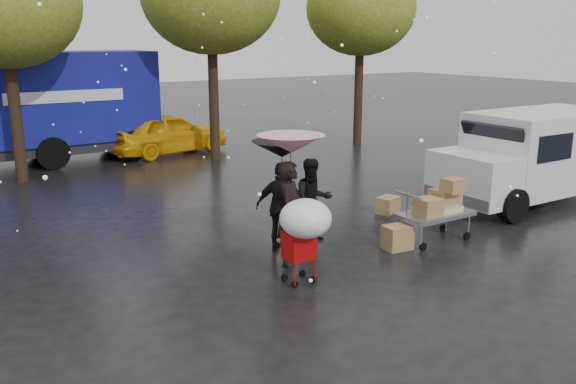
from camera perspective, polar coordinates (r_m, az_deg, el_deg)
ground at (r=10.91m, az=4.34°, el=-6.94°), size 90.00×90.00×0.00m
person_pink at (r=10.72m, az=0.25°, el=-2.01°), size 0.80×0.79×1.87m
person_middle at (r=11.97m, az=2.32°, el=-0.78°), size 0.92×0.79×1.66m
person_black at (r=11.42m, az=-0.56°, el=-1.41°), size 1.01×0.98×1.70m
umbrella_pink at (r=10.44m, az=0.26°, el=4.54°), size 1.17×1.17×2.33m
umbrella_black at (r=11.17m, az=-0.58°, el=4.02°), size 1.12×1.12×2.10m
vendor_cart at (r=12.38m, az=13.92°, el=-1.20°), size 1.52×0.80×1.27m
shopping_cart at (r=9.72m, az=1.55°, el=-2.94°), size 0.84×0.84×1.46m
white_van at (r=15.97m, az=21.87°, el=3.23°), size 4.91×2.18×2.20m
blue_truck at (r=20.89m, az=-23.00°, el=7.17°), size 8.30×2.60×3.50m
box_ground_near at (r=11.85m, az=10.19°, el=-4.20°), size 0.55×0.46×0.46m
box_ground_far at (r=14.20m, az=9.34°, el=-1.21°), size 0.58×0.51×0.38m
yellow_taxi at (r=21.58m, az=-11.21°, el=5.45°), size 4.50×2.48×1.45m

